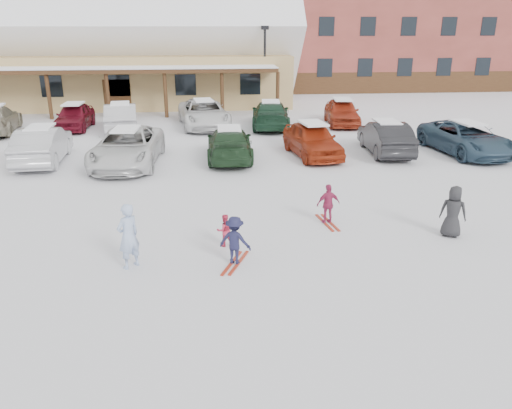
{
  "coord_description": "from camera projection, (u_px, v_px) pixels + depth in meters",
  "views": [
    {
      "loc": [
        -0.92,
        -11.81,
        5.66
      ],
      "look_at": [
        0.3,
        1.0,
        1.0
      ],
      "focal_mm": 35.0,
      "sensor_mm": 36.0,
      "label": 1
    }
  ],
  "objects": [
    {
      "name": "skis_child_magenta",
      "position": [
        327.0,
        223.0,
        15.07
      ],
      "size": [
        0.41,
        1.41,
        0.03
      ],
      "primitive_type": "cube",
      "rotation": [
        0.0,
        0.0,
        3.29
      ],
      "color": "#A02916",
      "rests_on": "ground"
    },
    {
      "name": "parked_car_11",
      "position": [
        271.0,
        115.0,
        28.76
      ],
      "size": [
        2.64,
        5.38,
        1.51
      ],
      "primitive_type": "imported",
      "rotation": [
        0.0,
        0.0,
        3.04
      ],
      "color": "#1A3B28",
      "rests_on": "ground"
    },
    {
      "name": "parked_car_10",
      "position": [
        204.0,
        114.0,
        28.92
      ],
      "size": [
        3.32,
        5.93,
        1.57
      ],
      "primitive_type": "imported",
      "rotation": [
        0.0,
        0.0,
        0.13
      ],
      "color": "white",
      "rests_on": "ground"
    },
    {
      "name": "adult_skier",
      "position": [
        128.0,
        236.0,
        12.06
      ],
      "size": [
        0.71,
        0.71,
        1.66
      ],
      "primitive_type": "imported",
      "rotation": [
        0.0,
        0.0,
        3.91
      ],
      "color": "#9FB5DD",
      "rests_on": "ground"
    },
    {
      "name": "child_magenta",
      "position": [
        328.0,
        204.0,
        14.87
      ],
      "size": [
        0.75,
        0.4,
        1.22
      ],
      "primitive_type": "imported",
      "rotation": [
        0.0,
        0.0,
        3.29
      ],
      "color": "#A42853",
      "rests_on": "ground"
    },
    {
      "name": "skis_child_navy",
      "position": [
        235.0,
        263.0,
        12.52
      ],
      "size": [
        0.72,
        1.37,
        0.03
      ],
      "primitive_type": "cube",
      "rotation": [
        0.0,
        0.0,
        2.75
      ],
      "color": "#A02916",
      "rests_on": "ground"
    },
    {
      "name": "parked_car_2",
      "position": [
        127.0,
        147.0,
        21.08
      ],
      "size": [
        2.82,
        5.68,
        1.55
      ],
      "primitive_type": "imported",
      "rotation": [
        0.0,
        0.0,
        -0.05
      ],
      "color": "silver",
      "rests_on": "ground"
    },
    {
      "name": "parked_car_4",
      "position": [
        312.0,
        140.0,
        22.5
      ],
      "size": [
        2.39,
        4.67,
        1.52
      ],
      "primitive_type": "imported",
      "rotation": [
        0.0,
        0.0,
        0.14
      ],
      "color": "#9E2D12",
      "rests_on": "ground"
    },
    {
      "name": "parked_car_5",
      "position": [
        386.0,
        138.0,
        22.96
      ],
      "size": [
        1.84,
        4.62,
        1.5
      ],
      "primitive_type": "imported",
      "rotation": [
        0.0,
        0.0,
        3.08
      ],
      "color": "black",
      "rests_on": "ground"
    },
    {
      "name": "toddler_red",
      "position": [
        225.0,
        230.0,
        13.38
      ],
      "size": [
        0.51,
        0.45,
        0.9
      ],
      "primitive_type": "imported",
      "rotation": [
        0.0,
        0.0,
        3.41
      ],
      "color": "#CC2C4B",
      "rests_on": "ground"
    },
    {
      "name": "conifer_3",
      "position": [
        271.0,
        30.0,
        53.04
      ],
      "size": [
        3.96,
        3.96,
        9.18
      ],
      "color": "black",
      "rests_on": "ground"
    },
    {
      "name": "child_navy",
      "position": [
        235.0,
        241.0,
        12.31
      ],
      "size": [
        0.93,
        0.74,
        1.25
      ],
      "primitive_type": "imported",
      "rotation": [
        0.0,
        0.0,
        2.75
      ],
      "color": "#191A39",
      "rests_on": "ground"
    },
    {
      "name": "lamp_post",
      "position": [
        265.0,
        63.0,
        33.86
      ],
      "size": [
        0.5,
        0.25,
        5.58
      ],
      "color": "black",
      "rests_on": "ground"
    },
    {
      "name": "parked_car_12",
      "position": [
        342.0,
        112.0,
        29.57
      ],
      "size": [
        2.27,
        4.62,
        1.52
      ],
      "primitive_type": "imported",
      "rotation": [
        0.0,
        0.0,
        -0.11
      ],
      "color": "#A33119",
      "rests_on": "ground"
    },
    {
      "name": "conifer_4",
      "position": [
        512.0,
        16.0,
        56.93
      ],
      "size": [
        5.06,
        5.06,
        11.73
      ],
      "color": "black",
      "rests_on": "ground"
    },
    {
      "name": "parked_car_8",
      "position": [
        74.0,
        116.0,
        28.38
      ],
      "size": [
        1.73,
        4.25,
        1.45
      ],
      "primitive_type": "imported",
      "rotation": [
        0.0,
        0.0,
        0.0
      ],
      "color": "maroon",
      "rests_on": "ground"
    },
    {
      "name": "parked_car_6",
      "position": [
        466.0,
        138.0,
        22.94
      ],
      "size": [
        2.97,
        5.48,
        1.46
      ],
      "primitive_type": "imported",
      "rotation": [
        0.0,
        0.0,
        0.11
      ],
      "color": "#2E475B",
      "rests_on": "ground"
    },
    {
      "name": "day_lodge",
      "position": [
        97.0,
        49.0,
        37.08
      ],
      "size": [
        29.12,
        12.5,
        10.38
      ],
      "color": "tan",
      "rests_on": "ground"
    },
    {
      "name": "ground",
      "position": [
        248.0,
        254.0,
        13.06
      ],
      "size": [
        160.0,
        160.0,
        0.0
      ],
      "primitive_type": "plane",
      "color": "silver",
      "rests_on": "ground"
    },
    {
      "name": "parked_car_9",
      "position": [
        121.0,
        118.0,
        27.64
      ],
      "size": [
        2.31,
        4.95,
        1.57
      ],
      "primitive_type": "imported",
      "rotation": [
        0.0,
        0.0,
        3.28
      ],
      "color": "#BAB9BE",
      "rests_on": "ground"
    },
    {
      "name": "parked_car_1",
      "position": [
        42.0,
        145.0,
        21.39
      ],
      "size": [
        1.98,
        4.85,
        1.56
      ],
      "primitive_type": "imported",
      "rotation": [
        0.0,
        0.0,
        3.21
      ],
      "color": "#B4B5B9",
      "rests_on": "ground"
    },
    {
      "name": "bystander_dark",
      "position": [
        453.0,
        212.0,
        13.9
      ],
      "size": [
        0.86,
        0.78,
        1.48
      ],
      "primitive_type": "imported",
      "rotation": [
        0.0,
        0.0,
        2.59
      ],
      "color": "#242427",
      "rests_on": "ground"
    },
    {
      "name": "parked_car_3",
      "position": [
        230.0,
        144.0,
        22.0
      ],
      "size": [
        2.05,
        4.84,
        1.39
      ],
      "primitive_type": "imported",
      "rotation": [
        0.0,
        0.0,
        3.12
      ],
      "color": "#1E3A21",
      "rests_on": "ground"
    }
  ]
}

